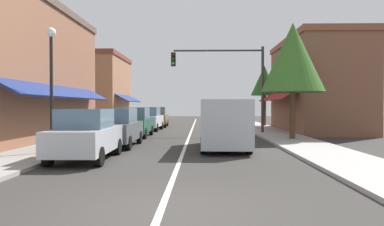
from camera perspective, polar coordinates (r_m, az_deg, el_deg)
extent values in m
plane|color=#33302D|center=(24.43, -0.25, -3.25)|extent=(80.00, 80.00, 0.00)
cube|color=gray|center=(25.20, -12.87, -3.01)|extent=(2.60, 56.00, 0.12)
cube|color=#A39E99|center=(24.88, 12.53, -3.06)|extent=(2.60, 56.00, 0.12)
cube|color=silver|center=(24.43, -0.25, -3.24)|extent=(0.14, 52.00, 0.01)
cube|color=#8E5B42|center=(21.12, -28.00, 5.36)|extent=(5.63, 14.00, 6.95)
cube|color=brown|center=(21.71, -28.09, 15.08)|extent=(5.83, 14.20, 0.40)
cube|color=slate|center=(19.86, -21.00, -0.30)|extent=(0.08, 10.64, 1.80)
cube|color=navy|center=(19.64, -19.38, 3.20)|extent=(1.27, 11.76, 0.73)
cube|color=slate|center=(17.33, -25.06, 11.44)|extent=(0.08, 1.10, 1.30)
cube|color=slate|center=(22.94, -18.09, 8.93)|extent=(0.08, 1.10, 1.30)
cube|color=brown|center=(27.68, 19.14, 3.72)|extent=(4.64, 10.00, 6.29)
cube|color=brown|center=(28.03, 19.19, 10.56)|extent=(4.84, 10.20, 0.40)
cube|color=slate|center=(27.06, 14.56, 0.11)|extent=(0.08, 7.60, 1.80)
cube|color=maroon|center=(26.93, 13.31, 2.66)|extent=(1.27, 8.40, 0.73)
cube|color=slate|center=(25.05, 15.75, 7.19)|extent=(0.08, 1.10, 1.30)
cube|color=slate|center=(29.32, 13.61, 6.31)|extent=(0.08, 1.10, 1.30)
cube|color=#9E6B4C|center=(35.86, -15.15, 3.17)|extent=(5.42, 8.00, 6.33)
cube|color=brown|center=(36.14, -15.18, 8.51)|extent=(5.62, 8.20, 0.40)
cube|color=slate|center=(35.18, -11.00, 0.36)|extent=(0.08, 6.08, 1.80)
cube|color=navy|center=(35.06, -10.03, 2.32)|extent=(1.27, 6.72, 0.73)
cube|color=slate|center=(33.56, -11.67, 5.71)|extent=(0.08, 1.10, 1.30)
cube|color=slate|center=(36.99, -10.43, 5.29)|extent=(0.08, 1.10, 1.30)
cube|color=#B7BABF|center=(12.98, -16.36, -4.06)|extent=(1.81, 4.14, 0.80)
cube|color=slate|center=(12.83, -16.51, -0.86)|extent=(1.57, 2.03, 0.66)
cylinder|color=black|center=(14.53, -17.84, -5.10)|extent=(0.21, 0.62, 0.62)
cylinder|color=black|center=(14.13, -11.69, -5.25)|extent=(0.21, 0.62, 0.62)
cylinder|color=black|center=(12.01, -21.85, -6.44)|extent=(0.21, 0.62, 0.62)
cylinder|color=black|center=(11.51, -14.47, -6.72)|extent=(0.21, 0.62, 0.62)
cube|color=#4C5156|center=(16.88, -11.77, -2.84)|extent=(1.72, 4.10, 0.80)
cube|color=slate|center=(16.75, -11.86, -0.37)|extent=(1.52, 2.00, 0.66)
cylinder|color=black|center=(18.41, -13.20, -3.76)|extent=(0.20, 0.62, 0.62)
cylinder|color=black|center=(18.07, -8.33, -3.84)|extent=(0.20, 0.62, 0.62)
cylinder|color=black|center=(15.82, -15.69, -4.58)|extent=(0.20, 0.62, 0.62)
cylinder|color=black|center=(15.43, -10.05, -4.70)|extent=(0.20, 0.62, 0.62)
cube|color=#0F4C33|center=(21.93, -9.02, -1.91)|extent=(1.73, 4.10, 0.80)
cube|color=slate|center=(21.81, -9.07, -0.01)|extent=(1.52, 2.00, 0.66)
cylinder|color=black|center=(23.43, -10.31, -2.70)|extent=(0.20, 0.62, 0.62)
cylinder|color=black|center=(23.16, -6.47, -2.73)|extent=(0.20, 0.62, 0.62)
cylinder|color=black|center=(20.80, -11.85, -3.19)|extent=(0.20, 0.62, 0.62)
cylinder|color=black|center=(20.49, -7.54, -3.24)|extent=(0.20, 0.62, 0.62)
cube|color=silver|center=(27.45, -6.87, -1.29)|extent=(1.84, 4.15, 0.80)
cube|color=slate|center=(27.33, -6.91, 0.23)|extent=(1.58, 2.04, 0.66)
cylinder|color=black|center=(28.95, -7.95, -1.96)|extent=(0.22, 0.63, 0.62)
cylinder|color=black|center=(28.69, -4.84, -1.98)|extent=(0.22, 0.63, 0.62)
cylinder|color=black|center=(26.30, -9.08, -2.27)|extent=(0.22, 0.63, 0.62)
cylinder|color=black|center=(26.01, -5.67, -2.30)|extent=(0.22, 0.63, 0.62)
cube|color=brown|center=(32.04, -5.54, -0.93)|extent=(1.83, 4.15, 0.80)
cube|color=slate|center=(31.92, -5.56, 0.37)|extent=(1.57, 2.04, 0.66)
cylinder|color=black|center=(33.48, -6.66, -1.53)|extent=(0.22, 0.63, 0.62)
cylinder|color=black|center=(33.34, -3.96, -1.54)|extent=(0.22, 0.63, 0.62)
cylinder|color=black|center=(30.80, -7.24, -1.77)|extent=(0.22, 0.63, 0.62)
cylinder|color=black|center=(30.64, -4.30, -1.78)|extent=(0.22, 0.63, 0.62)
cube|color=#B2B7BC|center=(15.59, 5.14, -1.47)|extent=(2.04, 5.03, 1.90)
cube|color=slate|center=(17.97, 4.77, 0.25)|extent=(1.73, 0.30, 0.84)
cube|color=black|center=(18.20, 4.74, -3.25)|extent=(1.86, 0.23, 0.24)
cylinder|color=black|center=(17.17, 1.93, -3.92)|extent=(0.25, 0.72, 0.72)
cylinder|color=black|center=(17.25, 7.82, -3.91)|extent=(0.25, 0.72, 0.72)
cylinder|color=black|center=(14.09, 1.85, -5.04)|extent=(0.25, 0.72, 0.72)
cylinder|color=black|center=(14.18, 9.02, -5.01)|extent=(0.25, 0.72, 0.72)
cylinder|color=#333333|center=(24.31, 11.12, 3.54)|extent=(0.18, 0.18, 5.79)
cylinder|color=#333333|center=(24.25, 4.15, 9.85)|extent=(5.91, 0.12, 0.12)
cube|color=black|center=(24.03, -2.97, 8.49)|extent=(0.30, 0.24, 0.90)
sphere|color=#420F0F|center=(23.94, -2.99, 9.19)|extent=(0.20, 0.20, 0.20)
sphere|color=#3D2D0C|center=(23.90, -2.99, 8.52)|extent=(0.20, 0.20, 0.20)
sphere|color=green|center=(23.87, -2.99, 7.86)|extent=(0.20, 0.20, 0.20)
cylinder|color=black|center=(14.56, -21.38, 2.46)|extent=(0.12, 0.12, 4.46)
sphere|color=white|center=(14.82, -21.45, 11.83)|extent=(0.36, 0.36, 0.36)
cylinder|color=#4C331E|center=(19.95, 15.64, 0.19)|extent=(0.30, 0.30, 3.12)
cone|color=#386626|center=(20.12, 15.68, 8.49)|extent=(3.37, 3.37, 3.70)
cylinder|color=#4C331E|center=(32.69, 11.40, 0.62)|extent=(0.30, 0.30, 3.16)
cone|color=#285B21|center=(32.77, 11.42, 5.08)|extent=(2.42, 2.42, 2.66)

